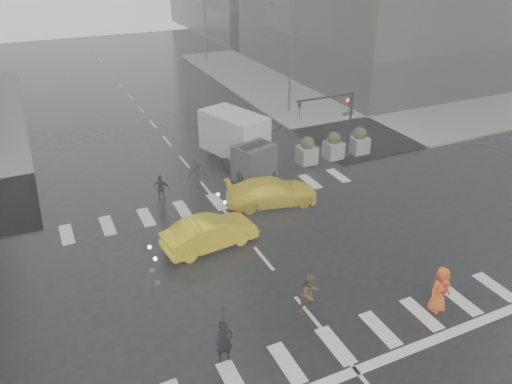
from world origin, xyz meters
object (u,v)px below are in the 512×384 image
traffic_signal_pole (338,114)px  pedestrian_orange (440,289)px  pedestrian_brown (310,294)px  box_truck (239,141)px  taxi_mid (210,233)px

traffic_signal_pole → pedestrian_orange: 14.82m
traffic_signal_pole → pedestrian_brown: 15.16m
pedestrian_orange → box_truck: bearing=93.1°
pedestrian_orange → pedestrian_brown: bearing=153.6°
taxi_mid → box_truck: size_ratio=0.74×
pedestrian_brown → traffic_signal_pole: bearing=44.0°
pedestrian_brown → taxi_mid: (-1.92, 6.00, -0.14)m
pedestrian_orange → taxi_mid: pedestrian_orange is taller
traffic_signal_pole → box_truck: bearing=163.6°
pedestrian_brown → taxi_mid: pedestrian_brown is taller
pedestrian_orange → box_truck: size_ratio=0.32×
box_truck → taxi_mid: bearing=-140.0°
pedestrian_orange → taxi_mid: size_ratio=0.43×
traffic_signal_pole → taxi_mid: 12.67m
traffic_signal_pole → box_truck: (-6.01, 1.77, -1.47)m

